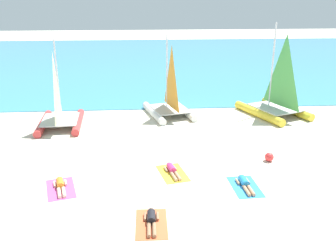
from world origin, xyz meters
name	(u,v)px	position (x,y,z in m)	size (l,w,h in m)	color
ground_plane	(163,121)	(0.00, 10.00, 0.00)	(120.00, 120.00, 0.00)	beige
ocean_water	(152,60)	(0.00, 32.43, 0.03)	(120.00, 40.00, 0.05)	teal
sailboat_red	(60,115)	(-6.18, 9.28, 0.76)	(2.75, 4.07, 5.12)	#CC3838
sailboat_yellow	(275,102)	(7.33, 10.62, 0.87)	(4.35, 5.24, 5.87)	yellow
sailboat_white	(169,104)	(0.48, 11.07, 0.77)	(3.43, 4.46, 5.16)	white
towel_leftmost	(61,189)	(-4.71, 1.56, 0.01)	(1.10, 1.90, 0.01)	#D84C99
sunbather_leftmost	(60,185)	(-4.73, 1.63, 0.13)	(0.78, 1.55, 0.30)	orange
towel_center_left	(151,224)	(-1.06, -1.20, 0.01)	(1.10, 1.90, 0.01)	#EA5933
sunbather_center_left	(151,220)	(-1.06, -1.14, 0.13)	(0.55, 1.56, 0.30)	black
towel_center_right	(173,173)	(0.00, 2.64, 0.01)	(1.10, 1.90, 0.01)	yellow
sunbather_center_right	(172,170)	(-0.02, 2.70, 0.13)	(0.73, 1.56, 0.30)	#D83372
towel_rightmost	(245,187)	(2.90, 1.19, 0.01)	(1.10, 1.90, 0.01)	#338CD8
sunbather_rightmost	(245,183)	(2.90, 1.26, 0.13)	(0.56, 1.57, 0.30)	#268CCC
beach_ball	(269,157)	(4.70, 3.62, 0.21)	(0.43, 0.43, 0.43)	red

